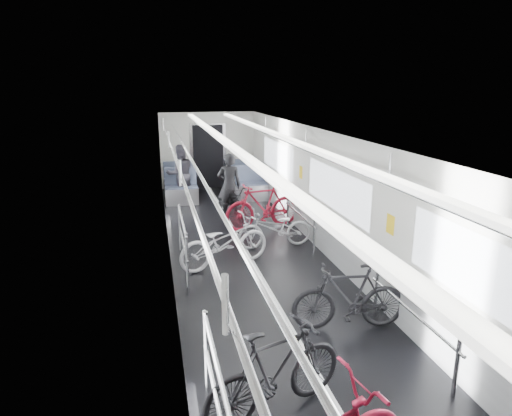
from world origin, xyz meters
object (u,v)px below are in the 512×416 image
(bike_left_mid, at_px, (276,371))
(person_standing, at_px, (229,186))
(bike_left_far, at_px, (224,242))
(bike_right_mid, at_px, (275,228))
(person_seated, at_px, (180,174))
(bike_aisle, at_px, (231,201))
(bike_right_far, at_px, (263,205))
(bike_right_near, at_px, (349,297))

(bike_left_mid, relative_size, person_standing, 1.01)
(bike_left_far, relative_size, person_standing, 1.09)
(bike_left_far, distance_m, bike_right_mid, 1.39)
(person_seated, bearing_deg, bike_right_mid, 102.88)
(bike_left_mid, height_order, person_standing, person_standing)
(bike_left_mid, bearing_deg, bike_left_far, -21.18)
(bike_aisle, height_order, person_standing, person_standing)
(bike_left_mid, relative_size, bike_right_far, 0.89)
(bike_right_near, xyz_separation_m, person_standing, (-0.68, 5.72, 0.34))
(bike_right_far, bearing_deg, bike_right_mid, -13.35)
(bike_left_mid, bearing_deg, bike_right_far, -31.97)
(bike_right_mid, bearing_deg, bike_left_mid, -17.71)
(person_standing, xyz_separation_m, person_seated, (-1.09, 1.76, 0.01))
(bike_right_mid, bearing_deg, bike_aisle, -170.10)
(bike_left_mid, bearing_deg, bike_right_mid, -34.67)
(bike_right_near, bearing_deg, person_standing, -165.56)
(bike_right_near, relative_size, person_seated, 0.95)
(bike_left_far, xyz_separation_m, bike_right_near, (1.30, -2.56, 0.01))
(bike_right_near, distance_m, bike_right_far, 4.61)
(bike_left_far, bearing_deg, bike_left_mid, 159.61)
(bike_left_mid, distance_m, bike_right_far, 6.16)
(bike_right_near, distance_m, person_seated, 7.69)
(bike_left_mid, xyz_separation_m, bike_left_far, (0.11, 3.97, -0.03))
(bike_right_mid, xyz_separation_m, person_standing, (-0.54, 2.40, 0.40))
(bike_right_near, xyz_separation_m, bike_right_far, (-0.09, 4.61, 0.08))
(bike_left_mid, xyz_separation_m, person_seated, (-0.36, 8.88, 0.33))
(bike_right_far, height_order, person_standing, person_standing)
(bike_right_near, xyz_separation_m, bike_aisle, (-0.65, 5.62, -0.04))
(bike_left_mid, relative_size, bike_right_near, 1.05)
(bike_left_mid, distance_m, bike_right_mid, 4.90)
(bike_right_far, height_order, person_seated, person_seated)
(bike_right_near, relative_size, bike_right_far, 0.85)
(bike_left_far, relative_size, bike_right_near, 1.13)
(bike_right_mid, relative_size, person_seated, 0.95)
(bike_left_mid, bearing_deg, person_standing, -25.48)
(person_seated, bearing_deg, bike_right_far, 111.78)
(bike_right_mid, distance_m, bike_right_far, 1.30)
(person_standing, height_order, person_seated, person_seated)
(bike_left_far, xyz_separation_m, person_seated, (-0.46, 4.91, 0.36))
(bike_left_far, height_order, bike_right_far, bike_right_far)
(bike_right_near, bearing_deg, bike_right_far, -171.18)
(bike_aisle, bearing_deg, bike_right_far, -73.26)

